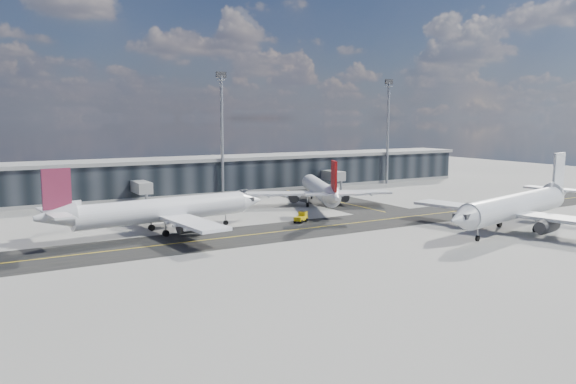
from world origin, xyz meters
The scene contains 9 objects.
ground centered at (0.00, 0.00, 0.00)m, with size 300.00×300.00×0.00m, color gray.
taxiway_lanes centered at (3.91, 10.74, 0.01)m, with size 180.00×63.00×0.03m.
terminal_concourse centered at (0.04, 54.93, 4.09)m, with size 152.00×19.80×8.80m.
floodlight_masts centered at (0.00, 48.00, 15.61)m, with size 102.50×0.70×28.90m.
airliner_af centered at (-26.24, 12.29, 3.71)m, with size 37.89×32.36×11.22m.
airliner_redtail centered at (10.79, 22.46, 3.52)m, with size 29.68×34.36×10.65m.
airliner_near centered at (25.24, -14.22, 3.96)m, with size 40.15×34.50×11.99m.
baggage_tug centered at (-1.71, 9.38, 0.93)m, with size 3.26×2.80×1.87m.
service_van centered at (3.90, 44.00, 0.81)m, with size 2.70×5.85×1.63m, color white.
Camera 1 is at (-52.61, -73.96, 18.21)m, focal length 35.00 mm.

